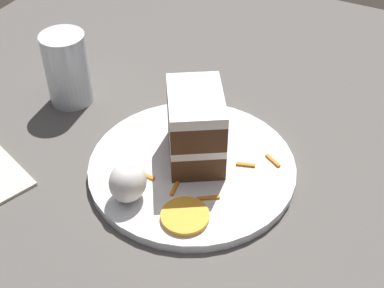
{
  "coord_description": "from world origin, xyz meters",
  "views": [
    {
      "loc": [
        -0.37,
        -0.27,
        0.47
      ],
      "look_at": [
        0.05,
        -0.05,
        0.06
      ],
      "focal_mm": 50.0,
      "sensor_mm": 36.0,
      "label": 1
    }
  ],
  "objects_px": {
    "cake_slice": "(196,126)",
    "cream_dollop": "(128,182)",
    "plate": "(192,167)",
    "drinking_glass": "(68,73)",
    "orange_garnish": "(185,216)"
  },
  "relations": [
    {
      "from": "plate",
      "to": "drinking_glass",
      "type": "xyz_separation_m",
      "value": [
        0.05,
        0.22,
        0.04
      ]
    },
    {
      "from": "cake_slice",
      "to": "drinking_glass",
      "type": "xyz_separation_m",
      "value": [
        0.04,
        0.22,
        -0.01
      ]
    },
    {
      "from": "cake_slice",
      "to": "orange_garnish",
      "type": "xyz_separation_m",
      "value": [
        -0.1,
        -0.04,
        -0.04
      ]
    },
    {
      "from": "cream_dollop",
      "to": "orange_garnish",
      "type": "bearing_deg",
      "value": -89.35
    },
    {
      "from": "cake_slice",
      "to": "cream_dollop",
      "type": "distance_m",
      "value": 0.11
    },
    {
      "from": "cream_dollop",
      "to": "orange_garnish",
      "type": "height_order",
      "value": "cream_dollop"
    },
    {
      "from": "plate",
      "to": "drinking_glass",
      "type": "bearing_deg",
      "value": 76.31
    },
    {
      "from": "plate",
      "to": "cake_slice",
      "type": "relative_size",
      "value": 2.22
    },
    {
      "from": "plate",
      "to": "drinking_glass",
      "type": "relative_size",
      "value": 2.43
    },
    {
      "from": "plate",
      "to": "orange_garnish",
      "type": "bearing_deg",
      "value": -157.85
    },
    {
      "from": "orange_garnish",
      "to": "drinking_glass",
      "type": "relative_size",
      "value": 0.52
    },
    {
      "from": "cake_slice",
      "to": "orange_garnish",
      "type": "height_order",
      "value": "cake_slice"
    },
    {
      "from": "plate",
      "to": "orange_garnish",
      "type": "distance_m",
      "value": 0.09
    },
    {
      "from": "cake_slice",
      "to": "drinking_glass",
      "type": "relative_size",
      "value": 1.09
    },
    {
      "from": "cake_slice",
      "to": "orange_garnish",
      "type": "distance_m",
      "value": 0.11
    }
  ]
}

